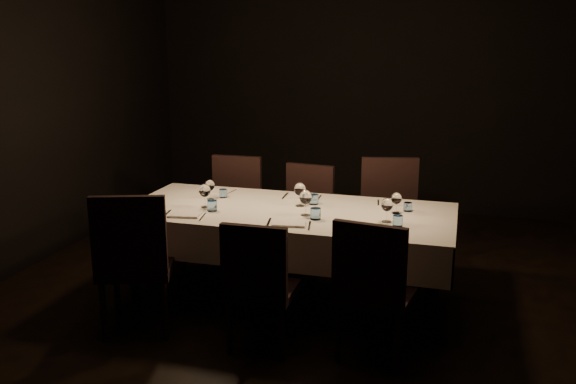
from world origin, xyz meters
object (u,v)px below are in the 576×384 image
(dining_table, at_px, (288,219))
(chair_far_right, at_px, (390,214))
(chair_near_center, at_px, (259,280))
(chair_far_left, at_px, (233,205))
(chair_far_center, at_px, (305,213))
(chair_near_right, at_px, (373,285))
(chair_near_left, at_px, (134,257))

(dining_table, xyz_separation_m, chair_far_right, (0.69, 0.79, -0.12))
(chair_near_center, bearing_deg, chair_far_right, -112.54)
(chair_far_left, relative_size, chair_far_center, 1.04)
(chair_near_right, xyz_separation_m, chair_far_right, (-0.09, 1.55, 0.03))
(chair_near_left, xyz_separation_m, chair_far_center, (0.82, 1.58, -0.05))
(chair_far_left, bearing_deg, chair_near_left, -96.19)
(chair_far_left, xyz_separation_m, chair_far_center, (0.69, 0.01, -0.02))
(chair_near_left, relative_size, chair_far_right, 1.00)
(chair_near_right, height_order, chair_far_left, chair_far_left)
(dining_table, height_order, chair_near_right, chair_near_right)
(chair_near_left, distance_m, chair_near_right, 1.66)
(chair_near_right, height_order, chair_far_right, chair_far_right)
(chair_near_center, xyz_separation_m, chair_near_right, (0.74, 0.07, 0.03))
(chair_near_center, bearing_deg, chair_near_right, -175.37)
(chair_near_left, bearing_deg, dining_table, -156.54)
(chair_far_center, distance_m, chair_far_right, 0.75)
(chair_near_right, distance_m, chair_far_left, 2.15)
(chair_far_left, bearing_deg, chair_near_right, -46.23)
(chair_far_right, bearing_deg, dining_table, -143.47)
(dining_table, height_order, chair_far_left, chair_far_left)
(dining_table, height_order, chair_far_right, chair_far_right)
(dining_table, xyz_separation_m, chair_far_left, (-0.75, 0.76, -0.15))
(dining_table, bearing_deg, chair_near_left, -137.34)
(dining_table, distance_m, chair_far_center, 0.79)
(dining_table, distance_m, chair_far_left, 1.08)
(chair_far_right, bearing_deg, chair_far_center, 169.67)
(chair_near_center, distance_m, chair_far_center, 1.59)
(chair_near_right, xyz_separation_m, chair_far_left, (-1.53, 1.51, 0.01))
(dining_table, bearing_deg, chair_far_left, 134.65)
(chair_far_center, bearing_deg, chair_near_left, -110.43)
(chair_far_left, relative_size, chair_far_right, 0.95)
(chair_far_left, xyz_separation_m, chair_far_right, (1.44, 0.04, 0.02))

